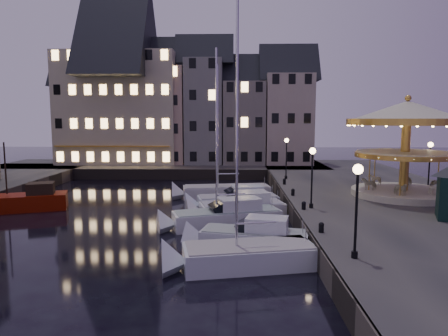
{
  "coord_description": "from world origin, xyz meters",
  "views": [
    {
      "loc": [
        1.87,
        -26.14,
        7.39
      ],
      "look_at": [
        1.0,
        8.0,
        3.2
      ],
      "focal_mm": 32.0,
      "sensor_mm": 36.0,
      "label": 1
    }
  ],
  "objects_px": {
    "streetlamp_d": "(430,159)",
    "motorboat_c": "(221,217)",
    "motorboat_a": "(238,257)",
    "carousel": "(406,130)",
    "motorboat_e": "(233,202)",
    "motorboat_f": "(220,192)",
    "bollard_c": "(293,192)",
    "streetlamp_b": "(312,169)",
    "streetlamp_c": "(286,152)",
    "streetlamp_a": "(357,197)",
    "bollard_b": "(304,205)",
    "bollard_a": "(321,227)",
    "bollard_d": "(284,181)",
    "motorboat_b": "(247,239)",
    "red_fishing_boat": "(24,202)",
    "motorboat_d": "(237,209)"
  },
  "relations": [
    {
      "from": "streetlamp_b",
      "to": "motorboat_a",
      "type": "height_order",
      "value": "motorboat_a"
    },
    {
      "from": "motorboat_f",
      "to": "bollard_a",
      "type": "bearing_deg",
      "value": -69.34
    },
    {
      "from": "streetlamp_a",
      "to": "bollard_d",
      "type": "xyz_separation_m",
      "value": [
        -0.6,
        20.0,
        -2.41
      ]
    },
    {
      "from": "bollard_c",
      "to": "motorboat_f",
      "type": "height_order",
      "value": "motorboat_f"
    },
    {
      "from": "motorboat_e",
      "to": "motorboat_f",
      "type": "bearing_deg",
      "value": 103.81
    },
    {
      "from": "motorboat_a",
      "to": "carousel",
      "type": "distance_m",
      "value": 19.19
    },
    {
      "from": "carousel",
      "to": "motorboat_e",
      "type": "bearing_deg",
      "value": 177.94
    },
    {
      "from": "bollard_c",
      "to": "motorboat_d",
      "type": "height_order",
      "value": "motorboat_d"
    },
    {
      "from": "bollard_b",
      "to": "motorboat_a",
      "type": "bearing_deg",
      "value": -121.44
    },
    {
      "from": "carousel",
      "to": "streetlamp_a",
      "type": "bearing_deg",
      "value": -119.3
    },
    {
      "from": "bollard_b",
      "to": "motorboat_e",
      "type": "xyz_separation_m",
      "value": [
        -4.82,
        5.56,
        -0.96
      ]
    },
    {
      "from": "motorboat_e",
      "to": "red_fishing_boat",
      "type": "distance_m",
      "value": 17.07
    },
    {
      "from": "streetlamp_a",
      "to": "bollard_c",
      "type": "bearing_deg",
      "value": 92.37
    },
    {
      "from": "motorboat_c",
      "to": "streetlamp_a",
      "type": "bearing_deg",
      "value": -57.35
    },
    {
      "from": "bollard_c",
      "to": "red_fishing_boat",
      "type": "xyz_separation_m",
      "value": [
        -21.87,
        -0.18,
        -0.91
      ]
    },
    {
      "from": "streetlamp_b",
      "to": "motorboat_a",
      "type": "bearing_deg",
      "value": -122.97
    },
    {
      "from": "streetlamp_c",
      "to": "motorboat_e",
      "type": "bearing_deg",
      "value": -122.71
    },
    {
      "from": "motorboat_a",
      "to": "bollard_b",
      "type": "bearing_deg",
      "value": 58.56
    },
    {
      "from": "streetlamp_b",
      "to": "streetlamp_c",
      "type": "bearing_deg",
      "value": 90.0
    },
    {
      "from": "streetlamp_d",
      "to": "bollard_c",
      "type": "xyz_separation_m",
      "value": [
        -11.9,
        -2.5,
        -2.41
      ]
    },
    {
      "from": "streetlamp_d",
      "to": "bollard_c",
      "type": "height_order",
      "value": "streetlamp_d"
    },
    {
      "from": "streetlamp_d",
      "to": "motorboat_c",
      "type": "relative_size",
      "value": 0.37
    },
    {
      "from": "streetlamp_a",
      "to": "bollard_b",
      "type": "xyz_separation_m",
      "value": [
        -0.6,
        9.5,
        -2.41
      ]
    },
    {
      "from": "streetlamp_d",
      "to": "bollard_d",
      "type": "relative_size",
      "value": 7.32
    },
    {
      "from": "streetlamp_d",
      "to": "streetlamp_b",
      "type": "bearing_deg",
      "value": -148.22
    },
    {
      "from": "streetlamp_b",
      "to": "carousel",
      "type": "xyz_separation_m",
      "value": [
        8.18,
        4.57,
        2.53
      ]
    },
    {
      "from": "motorboat_b",
      "to": "motorboat_a",
      "type": "bearing_deg",
      "value": -100.55
    },
    {
      "from": "streetlamp_b",
      "to": "motorboat_f",
      "type": "xyz_separation_m",
      "value": [
        -6.62,
        9.96,
        -3.49
      ]
    },
    {
      "from": "streetlamp_a",
      "to": "motorboat_a",
      "type": "distance_m",
      "value": 6.54
    },
    {
      "from": "streetlamp_b",
      "to": "bollard_d",
      "type": "relative_size",
      "value": 7.32
    },
    {
      "from": "red_fishing_boat",
      "to": "bollard_a",
      "type": "bearing_deg",
      "value": -25.25
    },
    {
      "from": "streetlamp_b",
      "to": "motorboat_f",
      "type": "bearing_deg",
      "value": 123.6
    },
    {
      "from": "bollard_c",
      "to": "streetlamp_d",
      "type": "bearing_deg",
      "value": 11.86
    },
    {
      "from": "bollard_b",
      "to": "carousel",
      "type": "xyz_separation_m",
      "value": [
        8.78,
        5.07,
        4.94
      ]
    },
    {
      "from": "motorboat_e",
      "to": "carousel",
      "type": "distance_m",
      "value": 14.83
    },
    {
      "from": "streetlamp_b",
      "to": "motorboat_a",
      "type": "distance_m",
      "value": 10.03
    },
    {
      "from": "streetlamp_b",
      "to": "bollard_a",
      "type": "xyz_separation_m",
      "value": [
        -0.6,
        -6.0,
        -2.41
      ]
    },
    {
      "from": "bollard_a",
      "to": "bollard_d",
      "type": "xyz_separation_m",
      "value": [
        0.0,
        16.0,
        0.0
      ]
    },
    {
      "from": "red_fishing_boat",
      "to": "bollard_b",
      "type": "bearing_deg",
      "value": -12.42
    },
    {
      "from": "streetlamp_a",
      "to": "streetlamp_d",
      "type": "xyz_separation_m",
      "value": [
        11.3,
        17.0,
        0.0
      ]
    },
    {
      "from": "motorboat_e",
      "to": "motorboat_f",
      "type": "height_order",
      "value": "motorboat_f"
    },
    {
      "from": "bollard_b",
      "to": "motorboat_e",
      "type": "distance_m",
      "value": 7.42
    },
    {
      "from": "motorboat_c",
      "to": "streetlamp_b",
      "type": "bearing_deg",
      "value": 3.08
    },
    {
      "from": "motorboat_c",
      "to": "bollard_a",
      "type": "bearing_deg",
      "value": -45.38
    },
    {
      "from": "bollard_b",
      "to": "red_fishing_boat",
      "type": "distance_m",
      "value": 22.41
    },
    {
      "from": "bollard_b",
      "to": "carousel",
      "type": "height_order",
      "value": "carousel"
    },
    {
      "from": "motorboat_c",
      "to": "carousel",
      "type": "height_order",
      "value": "motorboat_c"
    },
    {
      "from": "streetlamp_b",
      "to": "streetlamp_d",
      "type": "relative_size",
      "value": 1.0
    },
    {
      "from": "bollard_b",
      "to": "red_fishing_boat",
      "type": "bearing_deg",
      "value": 167.58
    },
    {
      "from": "motorboat_c",
      "to": "carousel",
      "type": "relative_size",
      "value": 1.24
    }
  ]
}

